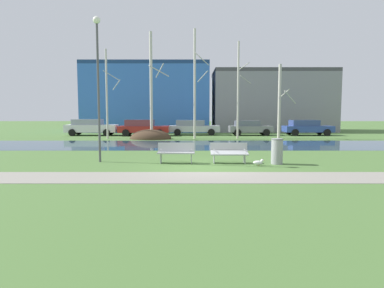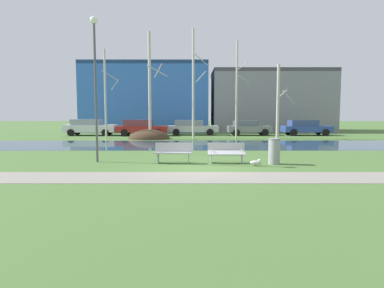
{
  "view_description": "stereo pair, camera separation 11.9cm",
  "coord_description": "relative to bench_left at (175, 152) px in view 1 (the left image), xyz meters",
  "views": [
    {
      "loc": [
        -0.46,
        -13.81,
        2.19
      ],
      "look_at": [
        -0.4,
        1.69,
        0.76
      ],
      "focal_mm": 32.43,
      "sensor_mm": 36.0,
      "label": 1
    },
    {
      "loc": [
        -0.34,
        -13.81,
        2.19
      ],
      "look_at": [
        -0.4,
        1.69,
        0.76
      ],
      "focal_mm": 32.43,
      "sensor_mm": 36.0,
      "label": 2
    }
  ],
  "objects": [
    {
      "name": "ground_plane",
      "position": [
        1.14,
        8.99,
        -0.47
      ],
      "size": [
        120.0,
        120.0,
        0.0
      ],
      "primitive_type": "plane",
      "color": "#476B33"
    },
    {
      "name": "paved_path_strip",
      "position": [
        1.14,
        -3.34,
        -0.47
      ],
      "size": [
        60.0,
        2.04,
        0.01
      ],
      "primitive_type": "cube",
      "color": "gray",
      "rests_on": "ground"
    },
    {
      "name": "river_band",
      "position": [
        1.14,
        8.23,
        -0.47
      ],
      "size": [
        80.0,
        6.87,
        0.01
      ],
      "primitive_type": "cube",
      "color": "#284256",
      "rests_on": "ground"
    },
    {
      "name": "soil_mound",
      "position": [
        -2.71,
        13.48,
        -0.47
      ],
      "size": [
        3.39,
        2.68,
        1.56
      ],
      "primitive_type": "ellipsoid",
      "color": "#423021",
      "rests_on": "ground"
    },
    {
      "name": "bench_left",
      "position": [
        0.0,
        0.0,
        0.0
      ],
      "size": [
        1.6,
        0.58,
        0.87
      ],
      "color": "#9EA0A3",
      "rests_on": "ground"
    },
    {
      "name": "bench_right",
      "position": [
        2.28,
        0.0,
        0.0
      ],
      "size": [
        1.6,
        0.57,
        0.87
      ],
      "color": "#9EA0A3",
      "rests_on": "ground"
    },
    {
      "name": "trash_bin",
      "position": [
        4.27,
        -0.31,
        0.09
      ],
      "size": [
        0.51,
        0.51,
        1.08
      ],
      "color": "gray",
      "rests_on": "ground"
    },
    {
      "name": "seagull",
      "position": [
        3.41,
        -0.73,
        -0.34
      ],
      "size": [
        0.48,
        0.18,
        0.27
      ],
      "color": "white",
      "rests_on": "ground"
    },
    {
      "name": "streetlamp",
      "position": [
        -3.38,
        0.34,
        3.61
      ],
      "size": [
        0.32,
        0.32,
        6.26
      ],
      "color": "#4C4C51",
      "rests_on": "ground"
    },
    {
      "name": "birch_far_left",
      "position": [
        -6.22,
        13.59,
        3.22
      ],
      "size": [
        1.25,
        2.26,
        7.26
      ],
      "color": "beige",
      "rests_on": "ground"
    },
    {
      "name": "birch_left",
      "position": [
        -2.58,
        13.42,
        3.88
      ],
      "size": [
        1.58,
        2.48,
        8.59
      ],
      "color": "beige",
      "rests_on": "ground"
    },
    {
      "name": "birch_center_left",
      "position": [
        0.93,
        13.78,
        4.04
      ],
      "size": [
        1.26,
        2.23,
        8.9
      ],
      "color": "beige",
      "rests_on": "ground"
    },
    {
      "name": "birch_center",
      "position": [
        4.48,
        13.79,
        3.54
      ],
      "size": [
        1.13,
        1.92,
        7.91
      ],
      "color": "#BCB7A8",
      "rests_on": "ground"
    },
    {
      "name": "birch_center_right",
      "position": [
        7.98,
        14.09,
        2.61
      ],
      "size": [
        1.49,
        2.18,
        6.12
      ],
      "color": "#BCB7A8",
      "rests_on": "ground"
    },
    {
      "name": "parked_van_nearest_white",
      "position": [
        -8.82,
        17.72,
        0.33
      ],
      "size": [
        4.77,
        2.07,
        1.52
      ],
      "color": "silver",
      "rests_on": "ground"
    },
    {
      "name": "parked_sedan_second_red",
      "position": [
        -3.89,
        17.28,
        0.31
      ],
      "size": [
        4.66,
        2.02,
        1.48
      ],
      "color": "maroon",
      "rests_on": "ground"
    },
    {
      "name": "parked_hatch_third_silver",
      "position": [
        0.78,
        18.35,
        0.29
      ],
      "size": [
        4.81,
        2.13,
        1.42
      ],
      "color": "#B2B5BC",
      "rests_on": "ground"
    },
    {
      "name": "parked_wagon_fourth_grey",
      "position": [
        6.11,
        17.87,
        0.26
      ],
      "size": [
        4.03,
        2.01,
        1.38
      ],
      "color": "slate",
      "rests_on": "ground"
    },
    {
      "name": "parked_suv_fifth_blue",
      "position": [
        11.51,
        17.86,
        0.29
      ],
      "size": [
        4.49,
        2.15,
        1.44
      ],
      "color": "#2D4793",
      "rests_on": "ground"
    },
    {
      "name": "building_blue_store",
      "position": [
        -4.4,
        25.31,
        3.35
      ],
      "size": [
        13.86,
        6.8,
        7.65
      ],
      "color": "#3870C6",
      "rests_on": "ground"
    },
    {
      "name": "building_grey_warehouse",
      "position": [
        9.8,
        25.97,
        2.96
      ],
      "size": [
        13.29,
        8.09,
        6.86
      ],
      "color": "gray",
      "rests_on": "ground"
    }
  ]
}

